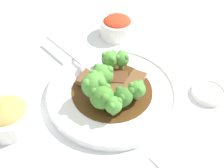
# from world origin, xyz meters

# --- Properties ---
(ground_plane) EXTENTS (4.00, 4.00, 0.00)m
(ground_plane) POSITION_xyz_m (0.00, 0.00, 0.00)
(ground_plane) COLOR silver
(main_plate) EXTENTS (0.28, 0.28, 0.02)m
(main_plate) POSITION_xyz_m (0.00, 0.00, 0.01)
(main_plate) COLOR white
(main_plate) RESTS_ON ground_plane
(beef_strip_0) EXTENTS (0.06, 0.06, 0.01)m
(beef_strip_0) POSITION_xyz_m (0.01, -0.02, 0.03)
(beef_strip_0) COLOR #56331E
(beef_strip_0) RESTS_ON main_plate
(beef_strip_1) EXTENTS (0.05, 0.07, 0.01)m
(beef_strip_1) POSITION_xyz_m (-0.02, -0.04, 0.03)
(beef_strip_1) COLOR brown
(beef_strip_1) RESTS_ON main_plate
(beef_strip_2) EXTENTS (0.05, 0.05, 0.01)m
(beef_strip_2) POSITION_xyz_m (0.05, -0.00, 0.03)
(beef_strip_2) COLOR #56331E
(beef_strip_2) RESTS_ON main_plate
(beef_strip_3) EXTENTS (0.04, 0.05, 0.01)m
(beef_strip_3) POSITION_xyz_m (0.06, 0.02, 0.03)
(beef_strip_3) COLOR brown
(beef_strip_3) RESTS_ON main_plate
(beef_strip_4) EXTENTS (0.06, 0.07, 0.01)m
(beef_strip_4) POSITION_xyz_m (-0.01, 0.01, 0.02)
(beef_strip_4) COLOR brown
(beef_strip_4) RESTS_ON main_plate
(broccoli_floret_0) EXTENTS (0.05, 0.05, 0.05)m
(broccoli_floret_0) POSITION_xyz_m (0.02, 0.01, 0.05)
(broccoli_floret_0) COLOR #7FA84C
(broccoli_floret_0) RESTS_ON main_plate
(broccoli_floret_1) EXTENTS (0.04, 0.04, 0.04)m
(broccoli_floret_1) POSITION_xyz_m (-0.05, -0.02, 0.05)
(broccoli_floret_1) COLOR #8EB756
(broccoli_floret_1) RESTS_ON main_plate
(broccoli_floret_2) EXTENTS (0.03, 0.03, 0.05)m
(broccoli_floret_2) POSITION_xyz_m (0.03, -0.06, 0.05)
(broccoli_floret_2) COLOR #8EB756
(broccoli_floret_2) RESTS_ON main_plate
(broccoli_floret_3) EXTENTS (0.04, 0.04, 0.05)m
(broccoli_floret_3) POSITION_xyz_m (-0.05, 0.02, 0.05)
(broccoli_floret_3) COLOR #7FA84C
(broccoli_floret_3) RESTS_ON main_plate
(broccoli_floret_4) EXTENTS (0.04, 0.04, 0.05)m
(broccoli_floret_4) POSITION_xyz_m (0.05, -0.04, 0.05)
(broccoli_floret_4) COLOR #8EB756
(broccoli_floret_4) RESTS_ON main_plate
(broccoli_floret_5) EXTENTS (0.05, 0.05, 0.06)m
(broccoli_floret_5) POSITION_xyz_m (0.01, 0.04, 0.06)
(broccoli_floret_5) COLOR #7FA84C
(broccoli_floret_5) RESTS_ON main_plate
(broccoli_floret_6) EXTENTS (0.03, 0.03, 0.04)m
(broccoli_floret_6) POSITION_xyz_m (-0.05, 0.04, 0.05)
(broccoli_floret_6) COLOR #7FA84C
(broccoli_floret_6) RESTS_ON main_plate
(broccoli_floret_7) EXTENTS (0.05, 0.05, 0.05)m
(broccoli_floret_7) POSITION_xyz_m (-0.02, 0.05, 0.05)
(broccoli_floret_7) COLOR #7FA84C
(broccoli_floret_7) RESTS_ON main_plate
(serving_spoon) EXTENTS (0.21, 0.05, 0.01)m
(serving_spoon) POSITION_xyz_m (0.09, -0.00, 0.03)
(serving_spoon) COLOR #B7B7BC
(serving_spoon) RESTS_ON main_plate
(side_bowl_kimchi) EXTENTS (0.10, 0.10, 0.05)m
(side_bowl_kimchi) POSITION_xyz_m (0.16, -0.17, 0.03)
(side_bowl_kimchi) COLOR white
(side_bowl_kimchi) RESTS_ON ground_plane
(side_bowl_appetizer) EXTENTS (0.10, 0.10, 0.06)m
(side_bowl_appetizer) POSITION_xyz_m (0.08, 0.20, 0.03)
(side_bowl_appetizer) COLOR white
(side_bowl_appetizer) RESTS_ON ground_plane
(sauce_dish) EXTENTS (0.07, 0.07, 0.01)m
(sauce_dish) POSITION_xyz_m (-0.14, -0.15, 0.01)
(sauce_dish) COLOR white
(sauce_dish) RESTS_ON ground_plane
(paper_napkin) EXTENTS (0.10, 0.08, 0.01)m
(paper_napkin) POSITION_xyz_m (-0.20, 0.02, 0.00)
(paper_napkin) COLOR white
(paper_napkin) RESTS_ON ground_plane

